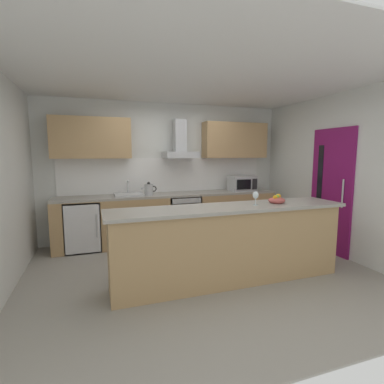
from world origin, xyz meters
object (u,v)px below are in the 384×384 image
(sink, at_px, (129,194))
(kettle, at_px, (149,189))
(oven, at_px, (182,216))
(refrigerator, at_px, (83,225))
(microwave, at_px, (242,183))
(wine_glass, at_px, (256,196))
(range_hood, at_px, (180,146))
(fruit_bowl, at_px, (277,200))

(sink, xyz_separation_m, kettle, (0.35, -0.04, 0.08))
(oven, relative_size, refrigerator, 0.94)
(microwave, height_order, wine_glass, microwave)
(kettle, height_order, wine_glass, wine_glass)
(microwave, relative_size, range_hood, 0.69)
(kettle, xyz_separation_m, fruit_bowl, (1.37, -1.90, 0.02))
(oven, height_order, fruit_bowl, fruit_bowl)
(oven, relative_size, kettle, 2.77)
(oven, bearing_deg, range_hood, 90.00)
(wine_glass, bearing_deg, microwave, 65.95)
(range_hood, xyz_separation_m, wine_glass, (0.38, -2.10, -0.68))
(microwave, xyz_separation_m, range_hood, (-1.25, 0.16, 0.74))
(kettle, relative_size, range_hood, 0.40)
(wine_glass, bearing_deg, kettle, 117.74)
(range_hood, bearing_deg, oven, -90.00)
(kettle, bearing_deg, microwave, 0.18)
(refrigerator, relative_size, sink, 1.70)
(oven, distance_m, range_hood, 1.33)
(range_hood, bearing_deg, sink, -173.18)
(oven, distance_m, microwave, 1.38)
(fruit_bowl, bearing_deg, refrigerator, 142.46)
(refrigerator, xyz_separation_m, microwave, (3.03, -0.03, 0.62))
(microwave, bearing_deg, fruit_bowl, -105.21)
(fruit_bowl, bearing_deg, range_hood, 109.55)
(kettle, bearing_deg, fruit_bowl, -54.13)
(kettle, bearing_deg, refrigerator, 178.44)
(sink, distance_m, range_hood, 1.32)
(oven, relative_size, sink, 1.60)
(sink, xyz_separation_m, range_hood, (0.99, 0.12, 0.86))
(fruit_bowl, bearing_deg, kettle, 125.87)
(oven, relative_size, fruit_bowl, 3.64)
(oven, xyz_separation_m, refrigerator, (-1.78, -0.00, -0.03))
(oven, distance_m, sink, 1.10)
(microwave, relative_size, wine_glass, 2.81)
(oven, distance_m, kettle, 0.84)
(oven, height_order, kettle, kettle)
(kettle, distance_m, fruit_bowl, 2.34)
(oven, height_order, sink, sink)
(sink, xyz_separation_m, fruit_bowl, (1.72, -1.94, 0.10))
(refrigerator, bearing_deg, microwave, -0.48)
(oven, bearing_deg, wine_glass, -79.09)
(refrigerator, relative_size, fruit_bowl, 3.86)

